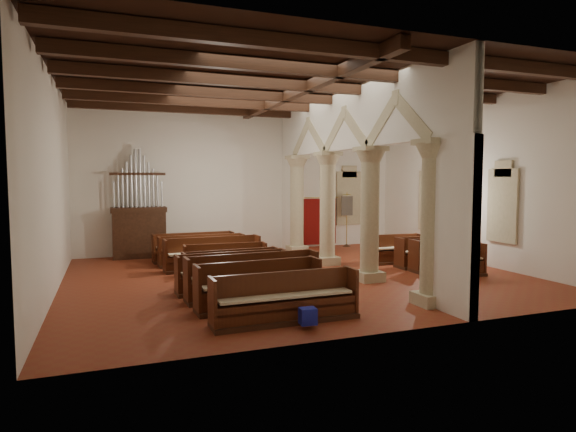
{
  "coord_description": "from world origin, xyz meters",
  "views": [
    {
      "loc": [
        -5.6,
        -14.2,
        3.11
      ],
      "look_at": [
        -0.1,
        0.5,
        1.89
      ],
      "focal_mm": 30.0,
      "sensor_mm": 36.0,
      "label": 1
    }
  ],
  "objects_px": {
    "nave_pew_0": "(286,306)",
    "pipe_organ": "(139,223)",
    "aisle_pew_0": "(458,265)",
    "processional_banner": "(347,229)",
    "lectern": "(158,243)"
  },
  "relations": [
    {
      "from": "nave_pew_0",
      "to": "pipe_organ",
      "type": "bearing_deg",
      "value": 102.78
    },
    {
      "from": "pipe_organ",
      "to": "aisle_pew_0",
      "type": "relative_size",
      "value": 2.45
    },
    {
      "from": "aisle_pew_0",
      "to": "processional_banner",
      "type": "bearing_deg",
      "value": 95.52
    },
    {
      "from": "lectern",
      "to": "aisle_pew_0",
      "type": "xyz_separation_m",
      "value": [
        8.64,
        -7.34,
        -0.21
      ]
    },
    {
      "from": "lectern",
      "to": "aisle_pew_0",
      "type": "bearing_deg",
      "value": -47.92
    },
    {
      "from": "pipe_organ",
      "to": "aisle_pew_0",
      "type": "xyz_separation_m",
      "value": [
        9.34,
        -7.35,
        -1.02
      ]
    },
    {
      "from": "lectern",
      "to": "nave_pew_0",
      "type": "bearing_deg",
      "value": -87.69
    },
    {
      "from": "pipe_organ",
      "to": "aisle_pew_0",
      "type": "distance_m",
      "value": 11.93
    },
    {
      "from": "lectern",
      "to": "processional_banner",
      "type": "bearing_deg",
      "value": -7.99
    },
    {
      "from": "processional_banner",
      "to": "lectern",
      "type": "bearing_deg",
      "value": 179.24
    },
    {
      "from": "lectern",
      "to": "nave_pew_0",
      "type": "relative_size",
      "value": 0.41
    },
    {
      "from": "pipe_organ",
      "to": "processional_banner",
      "type": "height_order",
      "value": "pipe_organ"
    },
    {
      "from": "aisle_pew_0",
      "to": "lectern",
      "type": "bearing_deg",
      "value": 143.56
    },
    {
      "from": "pipe_organ",
      "to": "aisle_pew_0",
      "type": "bearing_deg",
      "value": -38.22
    },
    {
      "from": "aisle_pew_0",
      "to": "pipe_organ",
      "type": "bearing_deg",
      "value": 145.68
    }
  ]
}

